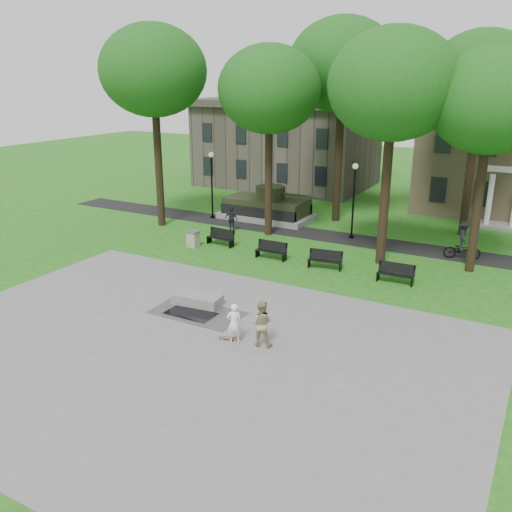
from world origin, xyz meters
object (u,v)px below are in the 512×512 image
(skateboarder, at_px, (234,323))
(friend_watching, at_px, (261,323))
(cyclist, at_px, (463,244))
(trash_bin, at_px, (193,239))
(concrete_block, at_px, (197,299))
(park_bench_0, at_px, (221,237))

(skateboarder, distance_m, friend_watching, 1.07)
(cyclist, distance_m, trash_bin, 15.46)
(cyclist, bearing_deg, concrete_block, 127.15)
(skateboarder, height_order, cyclist, cyclist)
(cyclist, bearing_deg, trash_bin, 94.32)
(concrete_block, distance_m, park_bench_0, 9.04)
(friend_watching, relative_size, trash_bin, 1.89)
(skateboarder, bearing_deg, concrete_block, -69.16)
(friend_watching, distance_m, cyclist, 15.33)
(concrete_block, distance_m, cyclist, 15.57)
(cyclist, xyz_separation_m, park_bench_0, (-13.19, -4.37, -0.37))
(skateboarder, height_order, trash_bin, skateboarder)
(friend_watching, height_order, trash_bin, friend_watching)
(skateboarder, xyz_separation_m, cyclist, (5.91, 14.81, 0.07))
(park_bench_0, bearing_deg, concrete_block, -58.94)
(friend_watching, xyz_separation_m, park_bench_0, (-8.31, 10.16, -0.41))
(cyclist, relative_size, park_bench_0, 1.19)
(skateboarder, bearing_deg, trash_bin, -82.08)
(concrete_block, relative_size, skateboarder, 1.38)
(friend_watching, bearing_deg, cyclist, -121.98)
(concrete_block, bearing_deg, trash_bin, 126.47)
(skateboarder, relative_size, park_bench_0, 0.87)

